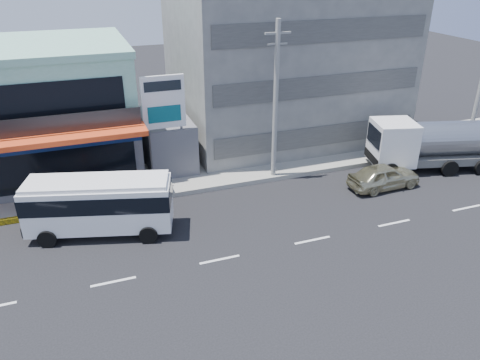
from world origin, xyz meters
name	(u,v)px	position (x,y,z in m)	size (l,w,h in m)	color
ground	(220,260)	(0.00, 0.00, 0.00)	(120.00, 120.00, 0.00)	black
sidewalk	(247,166)	(5.00, 9.50, 0.15)	(70.00, 5.00, 0.30)	gray
shop_building	(35,113)	(-8.00, 13.95, 4.00)	(12.40, 11.70, 8.00)	#4F4E53
concrete_building	(284,46)	(10.00, 15.00, 7.00)	(16.00, 12.00, 14.00)	gray
gap_structure	(166,141)	(0.00, 12.00, 1.75)	(3.00, 6.00, 3.50)	#4F4E53
satellite_dish	(167,120)	(0.00, 11.00, 3.58)	(1.50, 1.50, 0.15)	slate
billboard	(164,108)	(-0.50, 9.20, 4.93)	(2.60, 0.18, 6.90)	gray
utility_pole_near	(276,102)	(6.00, 7.40, 5.15)	(1.60, 0.30, 10.00)	#999993
minibus	(99,202)	(-5.04, 4.39, 1.83)	(7.69, 4.22, 3.07)	white
sedan	(384,176)	(11.97, 3.89, 0.78)	(1.85, 4.60, 1.57)	beige
tanker_truck	(431,143)	(16.53, 5.31, 1.84)	(9.07, 4.65, 3.43)	white
motorcycle_rider	(92,201)	(-5.40, 6.80, 0.75)	(1.87, 1.02, 2.28)	#5D0D1F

